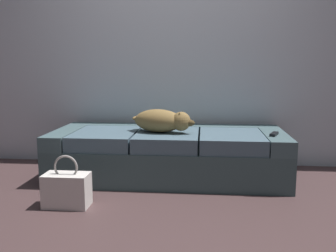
% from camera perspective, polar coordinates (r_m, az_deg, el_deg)
% --- Properties ---
extents(ground_plane, '(10.00, 10.00, 0.00)m').
position_cam_1_polar(ground_plane, '(2.52, -2.15, -14.33)').
color(ground_plane, '#4D3737').
extents(back_wall, '(6.40, 0.10, 2.80)m').
position_cam_1_polar(back_wall, '(3.89, 0.87, 15.01)').
color(back_wall, silver).
rests_on(back_wall, ground).
extents(couch, '(2.05, 0.88, 0.43)m').
position_cam_1_polar(couch, '(3.41, 0.08, -4.26)').
color(couch, '#3E5558').
rests_on(couch, ground).
extents(dog_tan, '(0.58, 0.35, 0.20)m').
position_cam_1_polar(dog_tan, '(3.27, -0.87, 0.80)').
color(dog_tan, olive).
rests_on(dog_tan, couch).
extents(tv_remote, '(0.10, 0.16, 0.02)m').
position_cam_1_polar(tv_remote, '(3.26, 15.75, -1.18)').
color(tv_remote, black).
rests_on(tv_remote, couch).
extents(handbag, '(0.32, 0.18, 0.38)m').
position_cam_1_polar(handbag, '(2.82, -15.07, -9.25)').
color(handbag, white).
rests_on(handbag, ground).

